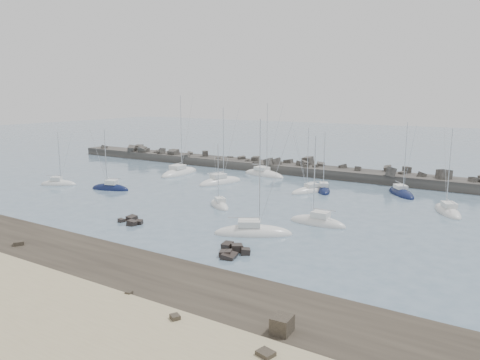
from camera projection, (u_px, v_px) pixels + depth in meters
name	position (u px, v px, depth m)	size (l,w,h in m)	color
ground	(194.00, 213.00, 66.03)	(400.00, 400.00, 0.00)	slate
rock_shelf	(60.00, 259.00, 47.86)	(140.00, 12.01, 1.91)	#2A241D
rock_cluster_near	(131.00, 222.00, 60.89)	(3.75, 3.21, 1.23)	black
rock_cluster_far	(232.00, 253.00, 49.23)	(3.76, 4.07, 1.57)	black
breakwater	(276.00, 170.00, 101.34)	(115.00, 7.34, 5.08)	#322F2C
sailboat_0	(58.00, 184.00, 86.21)	(6.68, 5.18, 10.65)	silver
sailboat_1	(179.00, 173.00, 97.89)	(3.97, 11.31, 17.53)	silver
sailboat_2	(110.00, 189.00, 82.18)	(7.47, 4.08, 11.59)	#0E163B
sailboat_3	(220.00, 182.00, 87.90)	(5.65, 10.09, 15.27)	silver
sailboat_4	(264.00, 175.00, 96.26)	(10.60, 5.12, 15.93)	silver
sailboat_5	(219.00, 205.00, 70.05)	(6.27, 5.45, 10.24)	silver
sailboat_6	(310.00, 191.00, 80.05)	(5.59, 7.79, 12.00)	silver
sailboat_7	(253.00, 233.00, 56.13)	(9.63, 7.31, 14.90)	silver
sailboat_8	(401.00, 194.00, 78.18)	(7.07, 8.15, 13.09)	#0E163B
sailboat_9	(318.00, 223.00, 60.52)	(7.75, 2.45, 12.44)	silver
sailboat_10	(448.00, 212.00, 66.29)	(6.07, 8.35, 12.88)	silver
sailboat_13	(323.00, 190.00, 80.86)	(5.10, 7.09, 11.11)	#0E163B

